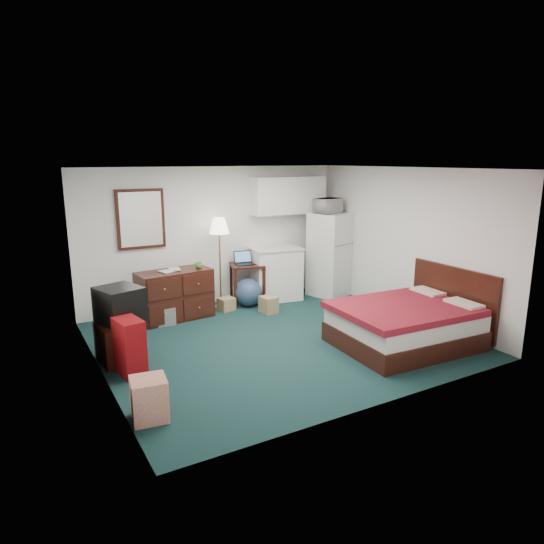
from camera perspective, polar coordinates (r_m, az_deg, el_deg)
floor at (r=7.30m, az=0.60°, el=-7.95°), size 5.00×4.50×0.01m
ceiling at (r=6.81m, az=0.65°, el=12.07°), size 5.00×4.50×0.01m
walls at (r=6.95m, az=0.63°, el=1.71°), size 5.01×4.51×2.50m
mirror at (r=8.42m, az=-15.19°, el=6.03°), size 0.80×0.06×1.00m
upper_cabinets at (r=9.36m, az=1.93°, el=9.01°), size 1.50×0.35×0.70m
headboard at (r=7.87m, az=20.51°, el=-3.01°), size 0.06×1.56×1.00m
dresser at (r=8.26m, az=-11.36°, el=-2.65°), size 1.26×0.68×0.83m
floor_lamp at (r=8.69m, az=-6.14°, el=1.04°), size 0.44×0.44×1.63m
desk at (r=9.02m, az=-2.96°, el=-1.34°), size 0.73×0.73×0.74m
exercise_ball at (r=8.84m, az=-2.84°, el=-2.41°), size 0.64×0.64×0.51m
kitchen_counter at (r=9.25m, az=0.38°, el=-0.23°), size 0.98×0.80×0.97m
fridge at (r=9.51m, az=6.82°, el=2.05°), size 0.83×0.83×1.62m
bed at (r=7.25m, az=15.31°, el=-6.08°), size 1.95×1.56×0.60m
tv_stand at (r=6.80m, az=-17.48°, el=-7.90°), size 0.57×0.61×0.52m
suitcase at (r=6.33m, az=-16.40°, el=-8.44°), size 0.34×0.48×0.71m
retail_box at (r=5.31m, az=-14.24°, el=-14.28°), size 0.40×0.40×0.45m
file_bin at (r=8.10m, az=-12.95°, el=-5.04°), size 0.42×0.32×0.29m
cardboard_box_a at (r=8.66m, az=-5.39°, el=-3.78°), size 0.31×0.28×0.23m
cardboard_box_b at (r=8.47m, az=-0.40°, el=-3.88°), size 0.27×0.31×0.29m
laptop at (r=8.84m, az=-3.22°, el=1.61°), size 0.37×0.32×0.23m
crt_tv at (r=6.70m, az=-17.50°, el=-3.71°), size 0.66×0.69×0.48m
microwave at (r=9.33m, az=6.60°, el=7.94°), size 0.57×0.42×0.35m
book_a at (r=8.02m, az=-12.92°, el=0.68°), size 0.16×0.06×0.23m
book_b at (r=8.17m, az=-12.10°, el=1.02°), size 0.19×0.05×0.25m
mug at (r=8.26m, az=-8.63°, el=0.85°), size 0.13×0.11×0.12m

